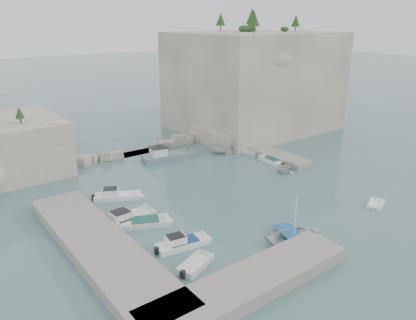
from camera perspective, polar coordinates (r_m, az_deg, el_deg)
ground at (r=45.94m, az=4.53°, el=-5.52°), size 400.00×400.00×0.00m
cliff_east at (r=74.99m, az=6.33°, el=10.96°), size 26.00×22.00×17.00m
cliff_terrace at (r=66.32m, az=2.73°, el=3.55°), size 8.00×10.00×2.50m
quay_west at (r=36.99m, az=-14.97°, el=-11.77°), size 5.00×24.00×1.10m
quay_south at (r=31.82m, az=5.95°, el=-16.78°), size 18.00×4.00×1.10m
ledge_east at (r=61.24m, az=7.85°, el=1.21°), size 3.00×16.00×0.80m
breakwater at (r=62.26m, az=-9.65°, el=1.71°), size 28.00×3.00×1.40m
motorboat_a at (r=47.04m, az=-12.55°, el=-5.33°), size 5.77×4.16×1.40m
motorboat_b at (r=42.02m, az=-11.13°, el=-8.34°), size 6.24×2.53×1.40m
motorboat_c at (r=40.94m, az=-8.82°, el=-8.97°), size 5.60×3.96×0.70m
motorboat_d at (r=37.01m, az=-3.50°, el=-12.05°), size 5.51×2.33×1.40m
motorboat_e at (r=34.33m, az=-1.77°, el=-14.78°), size 4.09×2.80×0.70m
rowboat at (r=38.66m, az=11.94°, el=-11.00°), size 6.06×5.03×1.09m
inflatable_dinghy at (r=47.97m, az=22.49°, el=-5.91°), size 3.13×2.32×0.44m
tender_east_a at (r=54.56m, az=10.59°, el=-1.68°), size 3.45×3.07×1.66m
tender_east_b at (r=57.94m, az=9.02°, el=-0.33°), size 2.01×4.77×0.70m
tender_east_c at (r=61.72m, az=5.19°, el=1.06°), size 3.02×4.67×0.70m
tender_east_d at (r=61.32m, az=2.38°, el=1.01°), size 4.94×3.17×1.78m
work_boat at (r=58.76m, az=-5.57°, el=0.10°), size 8.53×3.75×2.20m
rowboat_mast at (r=37.42m, az=12.22°, el=-7.50°), size 0.10×0.10×4.20m
vegetation at (r=71.86m, az=2.65°, el=18.24°), size 53.48×13.88×13.40m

